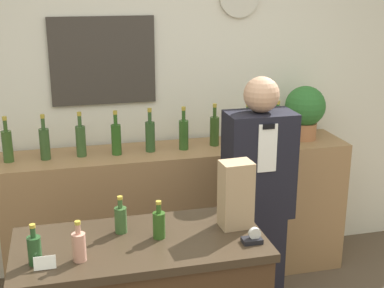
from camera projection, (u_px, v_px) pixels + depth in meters
name	position (u px, v px, depth m)	size (l,w,h in m)	color
back_wall	(153.00, 87.00, 3.80)	(5.20, 0.09, 2.70)	silver
back_shelf	(180.00, 213.00, 3.82)	(2.40, 0.44, 0.97)	#9E754C
shopkeeper	(257.00, 206.00, 3.22)	(0.40, 0.25, 1.57)	black
potted_plant	(305.00, 110.00, 3.85)	(0.29, 0.29, 0.39)	#B27047
paper_bag	(236.00, 195.00, 2.55)	(0.16, 0.12, 0.33)	tan
tape_dispenser	(253.00, 238.00, 2.43)	(0.09, 0.06, 0.07)	black
price_card_left	(45.00, 263.00, 2.20)	(0.09, 0.02, 0.06)	white
counter_bottle_0	(35.00, 249.00, 2.23)	(0.06, 0.06, 0.18)	#234823
counter_bottle_1	(79.00, 246.00, 2.26)	(0.06, 0.06, 0.18)	tan
counter_bottle_2	(121.00, 219.00, 2.51)	(0.06, 0.06, 0.18)	#36582B
counter_bottle_3	(159.00, 224.00, 2.46)	(0.06, 0.06, 0.18)	#2C521C
shelf_bottle_0	(7.00, 145.00, 3.39)	(0.07, 0.07, 0.30)	#355422
shelf_bottle_1	(45.00, 143.00, 3.43)	(0.07, 0.07, 0.30)	#325027
shelf_bottle_2	(81.00, 140.00, 3.49)	(0.07, 0.07, 0.30)	#345529
shelf_bottle_3	(116.00, 138.00, 3.53)	(0.07, 0.07, 0.30)	#2B571E
shelf_bottle_4	(150.00, 135.00, 3.59)	(0.07, 0.07, 0.30)	#2D4F26
shelf_bottle_5	(184.00, 134.00, 3.63)	(0.07, 0.07, 0.30)	#2D5520
shelf_bottle_6	(214.00, 130.00, 3.72)	(0.07, 0.07, 0.30)	#2E4B1D
shelf_bottle_7	(247.00, 129.00, 3.74)	(0.07, 0.07, 0.30)	#304F29
shelf_bottle_8	(277.00, 126.00, 3.81)	(0.07, 0.07, 0.30)	#275828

